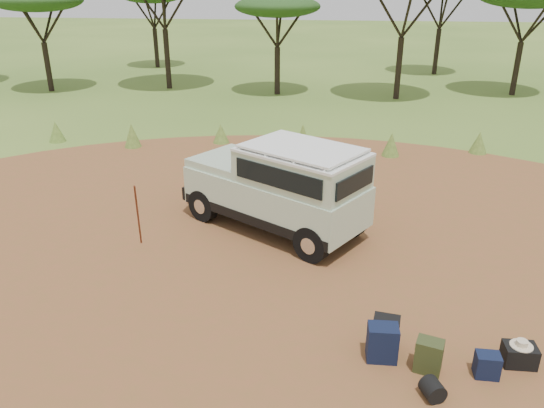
# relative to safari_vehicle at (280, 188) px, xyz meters

# --- Properties ---
(ground) EXTENTS (140.00, 140.00, 0.00)m
(ground) POSITION_rel_safari_vehicle_xyz_m (0.08, -2.29, -1.05)
(ground) COLOR #4A6C26
(ground) RESTS_ON ground
(dirt_clearing) EXTENTS (23.00, 23.00, 0.01)m
(dirt_clearing) POSITION_rel_safari_vehicle_xyz_m (0.08, -2.29, -1.05)
(dirt_clearing) COLOR brown
(dirt_clearing) RESTS_ON ground
(grass_fringe) EXTENTS (36.60, 1.60, 0.90)m
(grass_fringe) POSITION_rel_safari_vehicle_xyz_m (0.19, 6.38, -0.65)
(grass_fringe) COLOR #4A6C26
(grass_fringe) RESTS_ON ground
(safari_vehicle) EXTENTS (4.69, 3.84, 2.18)m
(safari_vehicle) POSITION_rel_safari_vehicle_xyz_m (0.00, 0.00, 0.00)
(safari_vehicle) COLOR #B2C7AA
(safari_vehicle) RESTS_ON ground
(walking_staff) EXTENTS (0.23, 0.53, 1.59)m
(walking_staff) POSITION_rel_safari_vehicle_xyz_m (-2.94, -1.34, -0.26)
(walking_staff) COLOR maroon
(walking_staff) RESTS_ON ground
(backpack_black) EXTENTS (0.46, 0.37, 0.57)m
(backpack_black) POSITION_rel_safari_vehicle_xyz_m (2.20, -4.16, -0.77)
(backpack_black) COLOR black
(backpack_black) RESTS_ON ground
(backpack_navy) EXTENTS (0.48, 0.35, 0.61)m
(backpack_navy) POSITION_rel_safari_vehicle_xyz_m (2.12, -4.46, -0.75)
(backpack_navy) COLOR #101834
(backpack_navy) RESTS_ON ground
(backpack_olive) EXTENTS (0.46, 0.39, 0.55)m
(backpack_olive) POSITION_rel_safari_vehicle_xyz_m (2.81, -4.65, -0.78)
(backpack_olive) COLOR #38401D
(backpack_olive) RESTS_ON ground
(duffel_navy) EXTENTS (0.36, 0.27, 0.40)m
(duffel_navy) POSITION_rel_safari_vehicle_xyz_m (3.67, -4.65, -0.85)
(duffel_navy) COLOR #101834
(duffel_navy) RESTS_ON ground
(hard_case) EXTENTS (0.50, 0.36, 0.35)m
(hard_case) POSITION_rel_safari_vehicle_xyz_m (4.23, -4.32, -0.88)
(hard_case) COLOR black
(hard_case) RESTS_ON ground
(stuff_sack) EXTENTS (0.39, 0.39, 0.30)m
(stuff_sack) POSITION_rel_safari_vehicle_xyz_m (2.79, -5.22, -0.90)
(stuff_sack) COLOR black
(stuff_sack) RESTS_ON ground
(safari_hat) EXTENTS (0.34, 0.34, 0.10)m
(safari_hat) POSITION_rel_safari_vehicle_xyz_m (4.23, -4.32, -0.67)
(safari_hat) COLOR beige
(safari_hat) RESTS_ON hard_case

